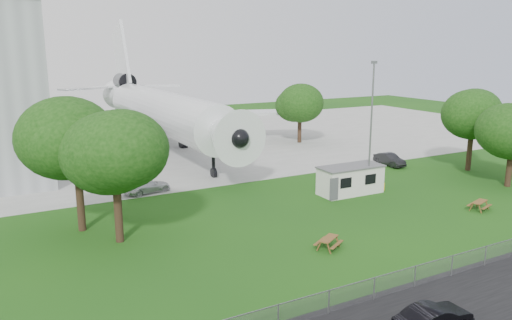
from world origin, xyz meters
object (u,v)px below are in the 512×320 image
site_cabin (350,180)px  car_centre_sedan (434,319)px  airliner (160,110)px  picnic_east (479,210)px  picnic_west (328,249)px

site_cabin → car_centre_sedan: site_cabin is taller
airliner → picnic_east: bearing=-68.3°
airliner → picnic_west: (-0.92, -38.52, -5.27)m
site_cabin → car_centre_sedan: (-11.43, -20.26, -0.64)m
site_cabin → picnic_east: site_cabin is taller
airliner → site_cabin: bearing=-73.1°
site_cabin → airliner: bearing=106.9°
site_cabin → picnic_west: site_cabin is taller
site_cabin → picnic_east: bearing=-55.0°
airliner → picnic_west: bearing=-91.4°
picnic_east → car_centre_sedan: (-17.76, -11.21, 0.67)m
picnic_west → picnic_east: same height
airliner → car_centre_sedan: airliner is taller
picnic_east → car_centre_sedan: bearing=-164.9°
car_centre_sedan → site_cabin: bearing=-29.3°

